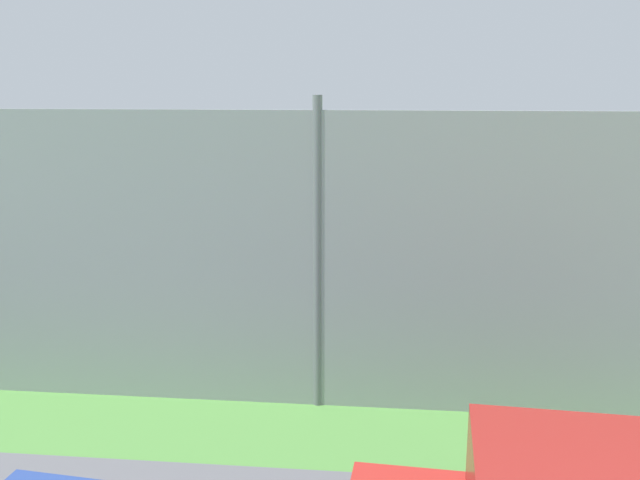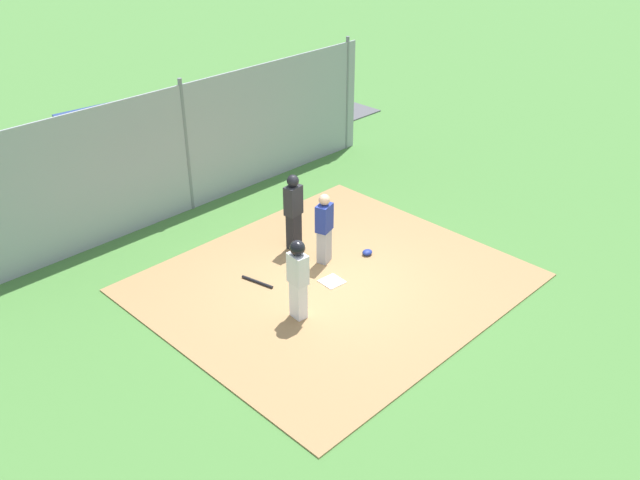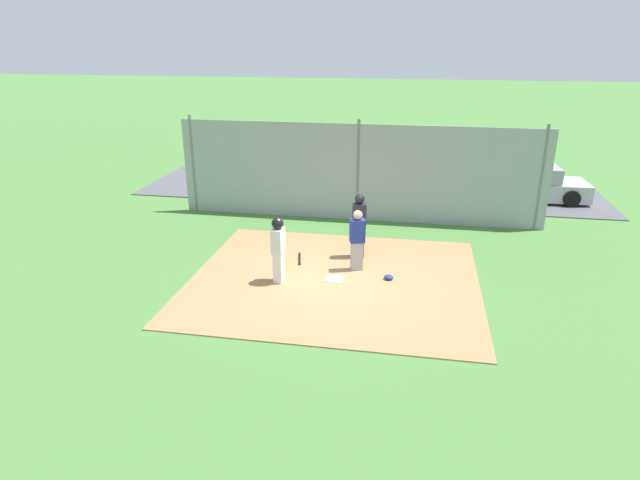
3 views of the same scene
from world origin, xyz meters
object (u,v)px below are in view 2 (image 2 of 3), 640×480
runner (298,274)px  parked_car_silver (276,100)px  umpire (293,210)px  baseball_bat (257,282)px  catcher (324,227)px  home_plate (332,281)px  parked_car_blue (102,137)px  parked_car_red (31,176)px  catcher_mask (367,252)px

runner → parked_car_silver: runner is taller
umpire → baseball_bat: 1.89m
catcher → baseball_bat: (1.62, -0.37, -0.82)m
home_plate → baseball_bat: baseball_bat is taller
home_plate → baseball_bat: size_ratio=0.56×
home_plate → parked_car_blue: (-0.16, -9.51, 0.57)m
runner → parked_car_blue: runner is taller
umpire → baseball_bat: umpire is taller
parked_car_blue → catcher: bearing=97.9°
umpire → parked_car_blue: umpire is taller
parked_car_blue → umpire: bearing=97.7°
umpire → baseball_bat: size_ratio=2.30×
baseball_bat → parked_car_blue: parked_car_blue is taller
home_plate → parked_car_red: parked_car_red is taller
catcher → runner: runner is taller
baseball_bat → parked_car_silver: size_ratio=0.18×
umpire → parked_car_blue: 7.91m
catcher → catcher_mask: 1.28m
catcher → parked_car_red: catcher is taller
catcher → parked_car_blue: size_ratio=0.37×
parked_car_silver → baseball_bat: bearing=-136.2°
home_plate → parked_car_silver: (-6.00, -8.41, 0.57)m
baseball_bat → parked_car_silver: 10.24m
catcher_mask → parked_car_silver: size_ratio=0.06×
baseball_bat → catcher_mask: size_ratio=3.27×
baseball_bat → parked_car_silver: bearing=-56.4°
parked_car_silver → parked_car_red: size_ratio=0.99×
parked_car_blue → parked_car_red: size_ratio=1.01×
home_plate → catcher: catcher is taller
baseball_bat → catcher_mask: (-2.49, 0.87, 0.03)m
parked_car_silver → umpire: bearing=-131.3°
home_plate → runner: size_ratio=0.26×
catcher → parked_car_silver: bearing=127.5°
catcher_mask → parked_car_red: size_ratio=0.06×
catcher → parked_car_silver: catcher is taller
baseball_bat → parked_car_silver: (-7.13, -7.33, 0.55)m
runner → parked_car_silver: size_ratio=0.40×
home_plate → catcher_mask: size_ratio=1.83×
catcher_mask → parked_car_red: bearing=-64.5°
parked_car_blue → parked_car_red: same height
parked_car_red → home_plate: bearing=110.6°
catcher → parked_car_blue: catcher is taller
home_plate → parked_car_silver: bearing=-125.5°
home_plate → parked_car_red: bearing=-73.2°
runner → parked_car_red: size_ratio=0.39×
catcher → baseball_bat: bearing=-119.8°
baseball_bat → parked_car_red: bearing=-1.4°
runner → parked_car_blue: size_ratio=0.39×
home_plate → parked_car_red: size_ratio=0.10×
home_plate → baseball_bat: (1.14, -1.08, 0.02)m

